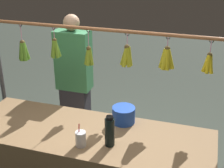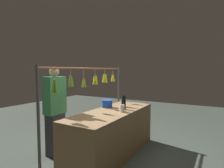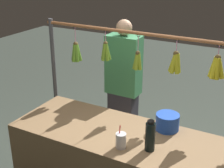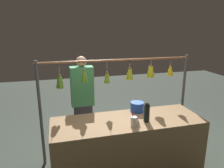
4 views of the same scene
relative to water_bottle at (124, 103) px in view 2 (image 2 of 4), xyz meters
name	(u,v)px [view 2 (image 2 of 4)]	position (x,y,z in m)	size (l,w,h in m)	color
ground_plane	(112,155)	(0.23, -0.12, -0.92)	(12.00, 12.00, 0.00)	#3E473E
market_counter	(112,133)	(0.23, -0.12, -0.52)	(2.08, 0.72, 0.80)	olive
display_rack	(90,89)	(0.22, -0.61, 0.23)	(2.40, 0.13, 1.60)	#4C4C51
water_bottle	(124,103)	(0.00, 0.00, 0.00)	(0.08, 0.08, 0.26)	black
blue_bucket	(107,104)	(-0.01, -0.37, -0.05)	(0.20, 0.20, 0.14)	blue
drink_cup	(122,108)	(0.21, 0.08, -0.06)	(0.08, 0.08, 0.19)	silver
vendor_person	(55,112)	(0.73, -0.99, -0.14)	(0.38, 0.20, 1.58)	#2D2D38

